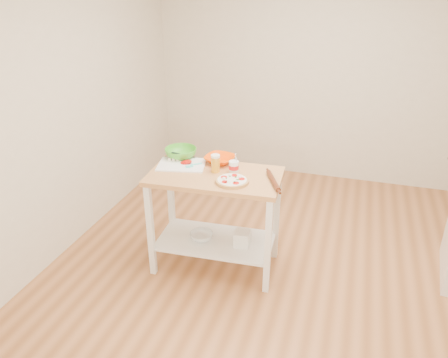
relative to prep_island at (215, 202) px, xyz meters
The scene contains 13 objects.
room_shell 0.90m from the prep_island, ahead, with size 4.04×4.54×2.74m.
prep_island is the anchor object (origin of this frame).
pizza 0.34m from the prep_island, 30.97° to the right, with size 0.26×0.26×0.04m.
cutting_board 0.44m from the prep_island, 164.15° to the left, with size 0.45×0.38×0.04m.
spatula 0.36m from the prep_island, 159.05° to the left, with size 0.12×0.13×0.01m.
knife 0.58m from the prep_island, 147.87° to the left, with size 0.27×0.06×0.01m.
orange_bowl 0.38m from the prep_island, 98.20° to the left, with size 0.25×0.25×0.06m, color #FF4E01.
green_bowl 0.56m from the prep_island, 148.28° to the left, with size 0.28×0.28×0.09m, color green.
beer_pint 0.34m from the prep_island, 102.70° to the left, with size 0.07×0.07×0.15m.
yogurt_tub 0.34m from the prep_island, 30.60° to the left, with size 0.08×0.08×0.18m.
rolling_pin 0.56m from the prep_island, ahead, with size 0.04×0.04×0.34m, color #592814.
shelf_glass_bowl 0.37m from the prep_island, 167.43° to the right, with size 0.20×0.20×0.06m, color silver.
shelf_bin 0.40m from the prep_island, ahead, with size 0.13×0.13×0.13m, color white.
Camera 1 is at (0.48, -3.08, 2.40)m, focal length 35.00 mm.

